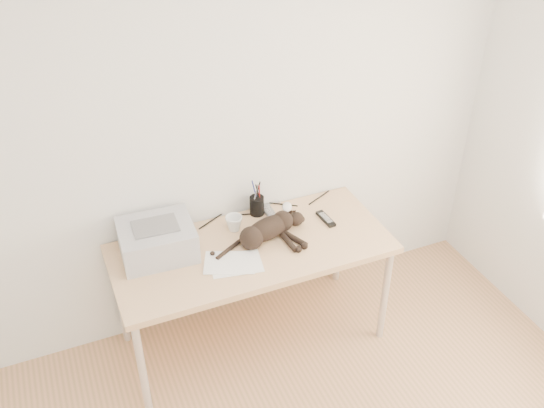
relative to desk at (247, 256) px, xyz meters
name	(u,v)px	position (x,y,z in m)	size (l,w,h in m)	color
wall_back	(227,132)	(0.00, 0.27, 0.69)	(3.50, 3.50, 0.00)	white
desk	(247,256)	(0.00, 0.00, 0.00)	(1.60, 0.70, 0.74)	tan
printer	(157,240)	(-0.51, 0.06, 0.23)	(0.42, 0.37, 0.19)	#B3B3B8
papers	(233,263)	(-0.15, -0.19, 0.14)	(0.35, 0.29, 0.01)	white
cat	(266,231)	(0.10, -0.06, 0.19)	(0.61, 0.30, 0.14)	black
mug	(234,223)	(-0.04, 0.10, 0.18)	(0.10, 0.10, 0.09)	white
pen_cup	(257,205)	(0.15, 0.20, 0.20)	(0.09, 0.09, 0.23)	black
remote_grey	(270,213)	(0.22, 0.16, 0.14)	(0.05, 0.19, 0.02)	slate
remote_black	(326,219)	(0.51, -0.02, 0.14)	(0.05, 0.17, 0.02)	black
mouse	(287,205)	(0.35, 0.19, 0.15)	(0.06, 0.10, 0.03)	white
cable_tangle	(233,217)	(0.00, 0.22, 0.14)	(1.36, 0.08, 0.01)	black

